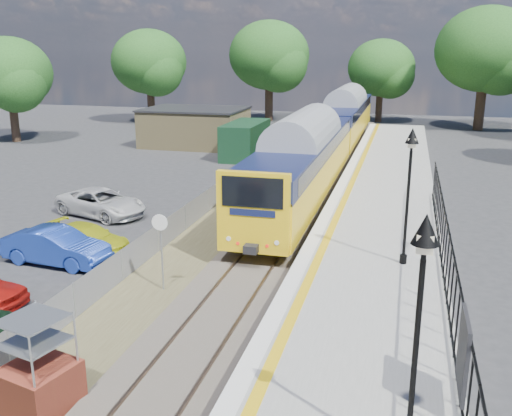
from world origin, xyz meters
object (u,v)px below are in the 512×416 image
(victorian_lamp_south, at_px, (421,286))
(car_blue, at_px, (56,246))
(car_yellow, at_px, (88,238))
(victorian_lamp_north, at_px, (410,165))
(train, at_px, (330,132))
(car_white, at_px, (101,203))
(brick_plinth, at_px, (38,366))
(speed_sign, at_px, (161,240))

(victorian_lamp_south, height_order, car_blue, victorian_lamp_south)
(car_blue, xyz_separation_m, car_yellow, (0.43, 1.52, -0.14))
(victorian_lamp_north, height_order, car_blue, victorian_lamp_north)
(train, bearing_deg, car_white, -120.70)
(victorian_lamp_south, xyz_separation_m, brick_plinth, (-8.00, 0.87, -3.19))
(train, bearing_deg, car_yellow, -109.34)
(victorian_lamp_south, xyz_separation_m, car_yellow, (-12.52, 10.50, -3.75))
(train, xyz_separation_m, brick_plinth, (-2.50, -29.62, -1.23))
(car_yellow, bearing_deg, victorian_lamp_north, -79.23)
(train, height_order, car_blue, train)
(victorian_lamp_south, xyz_separation_m, victorian_lamp_north, (-0.20, 10.00, 0.00))
(victorian_lamp_south, relative_size, train, 0.11)
(train, distance_m, car_white, 17.84)
(car_blue, bearing_deg, victorian_lamp_north, -80.23)
(train, xyz_separation_m, car_blue, (-7.44, -21.51, -1.65))
(victorian_lamp_north, xyz_separation_m, car_blue, (-12.74, -1.02, -3.61))
(car_blue, bearing_deg, car_yellow, -10.53)
(train, height_order, car_yellow, train)
(brick_plinth, bearing_deg, car_yellow, 115.11)
(victorian_lamp_south, relative_size, car_yellow, 1.21)
(victorian_lamp_north, distance_m, train, 21.25)
(train, distance_m, car_yellow, 21.26)
(train, height_order, speed_sign, train)
(train, relative_size, car_white, 8.66)
(car_blue, bearing_deg, speed_sign, -99.98)
(brick_plinth, bearing_deg, car_blue, 121.35)
(victorian_lamp_north, relative_size, speed_sign, 1.69)
(victorian_lamp_south, distance_m, brick_plinth, 8.65)
(victorian_lamp_north, relative_size, car_white, 0.98)
(victorian_lamp_north, xyz_separation_m, car_white, (-14.37, 5.22, -3.64))
(brick_plinth, xyz_separation_m, speed_sign, (0.00, 6.77, 0.73))
(brick_plinth, distance_m, car_white, 15.79)
(victorian_lamp_south, height_order, train, victorian_lamp_south)
(victorian_lamp_south, bearing_deg, brick_plinth, 173.82)
(victorian_lamp_south, height_order, car_yellow, victorian_lamp_south)
(victorian_lamp_south, xyz_separation_m, car_white, (-14.57, 15.22, -3.64))
(brick_plinth, height_order, car_blue, brick_plinth)
(car_white, bearing_deg, victorian_lamp_south, -118.78)
(speed_sign, relative_size, car_yellow, 0.72)
(victorian_lamp_south, xyz_separation_m, speed_sign, (-8.00, 7.64, -2.46))
(victorian_lamp_north, distance_m, brick_plinth, 12.43)
(victorian_lamp_north, relative_size, car_yellow, 1.21)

